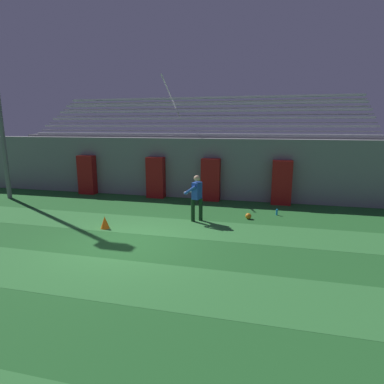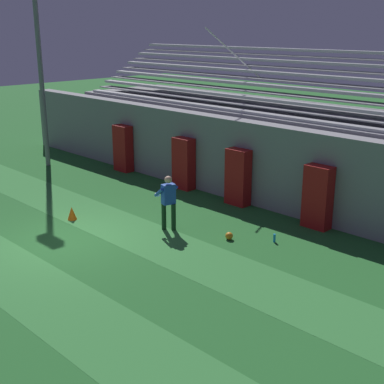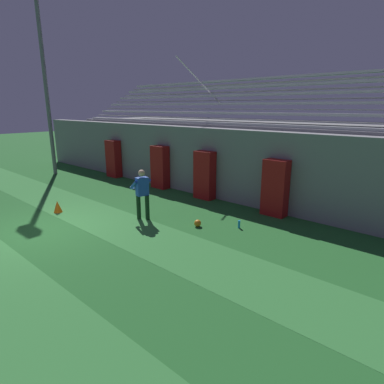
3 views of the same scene
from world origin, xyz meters
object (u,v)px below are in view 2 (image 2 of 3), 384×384
object	(u,v)px
padding_pillar_gate_left	(184,163)
soccer_ball	(229,236)
padding_pillar_gate_right	(238,177)
traffic_cone	(72,213)
water_bottle	(274,238)
padding_pillar_far_left	(123,148)
goalkeeper	(168,199)
floodlight_pole	(37,24)
padding_pillar_far_right	(318,197)

from	to	relation	value
padding_pillar_gate_left	soccer_ball	size ratio (longest dim) A/B	8.76
padding_pillar_gate_right	traffic_cone	bearing A→B (deg)	-118.97
soccer_ball	traffic_cone	world-z (taller)	traffic_cone
water_bottle	traffic_cone	bearing A→B (deg)	-151.67
padding_pillar_far_left	water_bottle	size ratio (longest dim) A/B	8.03
soccer_ball	water_bottle	world-z (taller)	water_bottle
padding_pillar_gate_right	traffic_cone	world-z (taller)	padding_pillar_gate_right
padding_pillar_gate_right	goalkeeper	xyz separation A→B (m)	(0.09, -3.29, -0.01)
goalkeeper	soccer_ball	bearing A→B (deg)	20.80
padding_pillar_gate_left	water_bottle	distance (m)	5.93
goalkeeper	soccer_ball	size ratio (longest dim) A/B	7.59
padding_pillar_far_left	floodlight_pole	size ratio (longest dim) A/B	0.20
water_bottle	floodlight_pole	bearing A→B (deg)	179.72
padding_pillar_gate_right	floodlight_pole	world-z (taller)	floodlight_pole
goalkeeper	traffic_cone	distance (m)	3.28
padding_pillar_far_left	soccer_ball	xyz separation A→B (m)	(8.19, -2.60, -0.85)
padding_pillar_gate_right	padding_pillar_far_left	bearing A→B (deg)	180.00
floodlight_pole	traffic_cone	xyz separation A→B (m)	(6.69, -3.09, -5.71)
goalkeeper	water_bottle	world-z (taller)	goalkeeper
padding_pillar_far_right	water_bottle	bearing A→B (deg)	-95.81
floodlight_pole	soccer_ball	size ratio (longest dim) A/B	43.57
floodlight_pole	soccer_ball	distance (m)	12.72
goalkeeper	soccer_ball	world-z (taller)	goalkeeper
traffic_cone	padding_pillar_gate_left	bearing A→B (deg)	89.47
padding_pillar_far_left	padding_pillar_far_right	world-z (taller)	same
floodlight_pole	water_bottle	bearing A→B (deg)	-0.28
goalkeeper	water_bottle	size ratio (longest dim) A/B	6.96
padding_pillar_far_right	soccer_ball	size ratio (longest dim) A/B	8.76
padding_pillar_far_left	floodlight_pole	world-z (taller)	floodlight_pole
padding_pillar_gate_left	water_bottle	xyz separation A→B (m)	(5.58, -1.83, -0.84)
padding_pillar_far_right	floodlight_pole	size ratio (longest dim) A/B	0.20
water_bottle	padding_pillar_far_right	bearing A→B (deg)	84.19
padding_pillar_gate_right	floodlight_pole	distance (m)	10.75
floodlight_pole	goalkeeper	size ratio (longest dim) A/B	5.74
padding_pillar_gate_right	padding_pillar_far_right	world-z (taller)	same
padding_pillar_far_right	goalkeeper	size ratio (longest dim) A/B	1.15
padding_pillar_gate_left	traffic_cone	bearing A→B (deg)	-90.53
padding_pillar_gate_left	soccer_ball	bearing A→B (deg)	-29.72
soccer_ball	water_bottle	xyz separation A→B (m)	(1.03, 0.77, 0.01)
water_bottle	goalkeeper	bearing A→B (deg)	-152.87
padding_pillar_gate_left	water_bottle	bearing A→B (deg)	-18.18
goalkeeper	traffic_cone	size ratio (longest dim) A/B	3.98
traffic_cone	water_bottle	world-z (taller)	traffic_cone
padding_pillar_gate_right	soccer_ball	world-z (taller)	padding_pillar_gate_right
padding_pillar_far_right	floodlight_pole	world-z (taller)	floodlight_pole
floodlight_pole	traffic_cone	bearing A→B (deg)	-24.80
padding_pillar_far_right	water_bottle	xyz separation A→B (m)	(-0.19, -1.83, -0.84)
padding_pillar_far_right	padding_pillar_gate_right	bearing A→B (deg)	180.00
padding_pillar_far_left	goalkeeper	bearing A→B (deg)	-27.26
padding_pillar_gate_left	floodlight_pole	distance (m)	8.55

